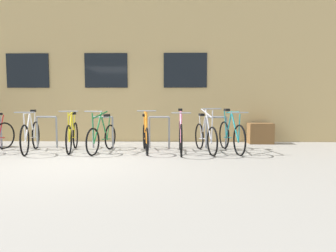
{
  "coord_description": "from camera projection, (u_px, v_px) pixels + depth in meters",
  "views": [
    {
      "loc": [
        2.08,
        -6.05,
        1.25
      ],
      "look_at": [
        1.91,
        1.6,
        0.62
      ],
      "focal_mm": 32.38,
      "sensor_mm": 36.0,
      "label": 1
    }
  ],
  "objects": [
    {
      "name": "bicycle_silver",
      "position": [
        205.0,
        137.0,
        7.39
      ],
      "size": [
        0.52,
        1.67,
        1.1
      ],
      "color": "black",
      "rests_on": "ground"
    },
    {
      "name": "planter_box",
      "position": [
        260.0,
        133.0,
        8.89
      ],
      "size": [
        0.7,
        0.44,
        0.6
      ],
      "primitive_type": "cube",
      "color": "brown",
      "rests_on": "ground"
    },
    {
      "name": "bicycle_green",
      "position": [
        102.0,
        137.0,
        7.43
      ],
      "size": [
        0.5,
        1.6,
        1.04
      ],
      "color": "black",
      "rests_on": "ground"
    },
    {
      "name": "bicycle_white",
      "position": [
        31.0,
        136.0,
        7.45
      ],
      "size": [
        0.53,
        1.77,
        1.05
      ],
      "color": "black",
      "rests_on": "ground"
    },
    {
      "name": "bicycle_orange",
      "position": [
        145.0,
        137.0,
        7.48
      ],
      "size": [
        0.45,
        1.66,
        1.05
      ],
      "color": "black",
      "rests_on": "ground"
    },
    {
      "name": "storefront_building",
      "position": [
        126.0,
        58.0,
        12.98
      ],
      "size": [
        28.0,
        7.81,
        6.14
      ],
      "color": "tan",
      "rests_on": "ground"
    },
    {
      "name": "bicycle_pink",
      "position": [
        181.0,
        136.0,
        7.33
      ],
      "size": [
        0.44,
        1.8,
        1.08
      ],
      "color": "black",
      "rests_on": "ground"
    },
    {
      "name": "bicycle_teal",
      "position": [
        231.0,
        136.0,
        7.46
      ],
      "size": [
        0.48,
        1.77,
        1.07
      ],
      "color": "black",
      "rests_on": "ground"
    },
    {
      "name": "bike_rack",
      "position": [
        103.0,
        129.0,
        8.02
      ],
      "size": [
        6.57,
        0.05,
        0.85
      ],
      "color": "gray",
      "rests_on": "ground"
    },
    {
      "name": "bicycle_yellow",
      "position": [
        72.0,
        136.0,
        7.59
      ],
      "size": [
        0.44,
        1.65,
        1.04
      ],
      "color": "black",
      "rests_on": "ground"
    },
    {
      "name": "ground_plane",
      "position": [
        73.0,
        162.0,
        6.18
      ],
      "size": [
        42.0,
        42.0,
        0.0
      ],
      "primitive_type": "plane",
      "color": "#9E998E"
    }
  ]
}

